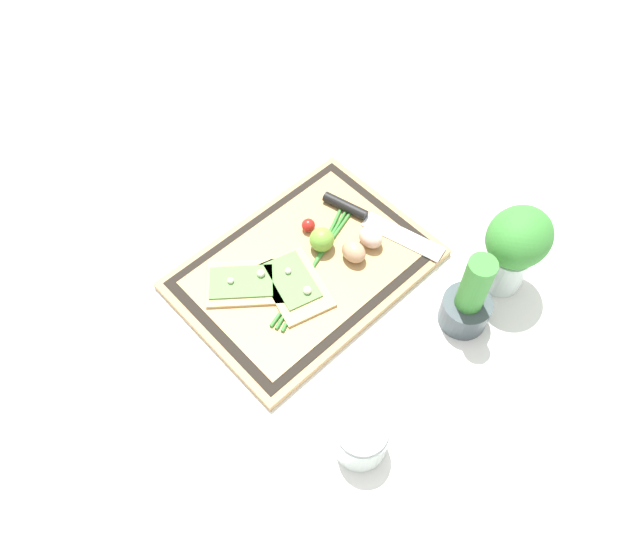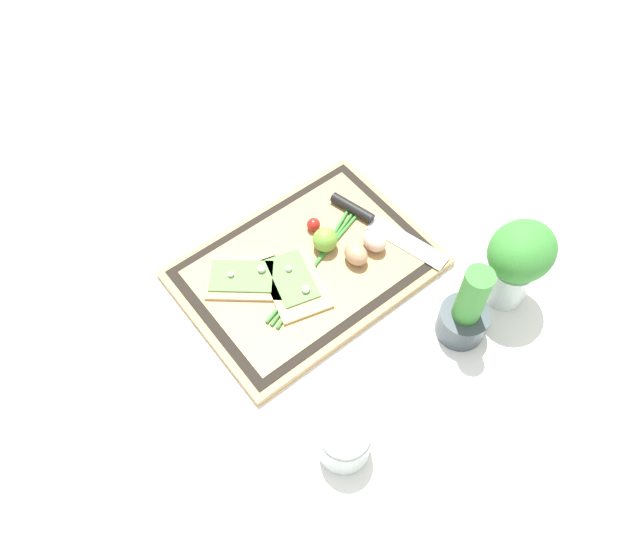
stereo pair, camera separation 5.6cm
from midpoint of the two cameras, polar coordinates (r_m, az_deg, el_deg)
ground_plane at (r=1.26m, az=-2.63°, el=0.26°), size 6.00×6.00×0.00m
cutting_board at (r=1.25m, az=-2.65°, el=0.51°), size 0.49×0.35×0.02m
pizza_slice_near at (r=1.23m, az=-8.07°, el=-0.76°), size 0.19×0.18×0.02m
pizza_slice_far at (r=1.22m, az=-3.63°, el=-0.96°), size 0.14×0.18×0.02m
knife at (r=1.31m, az=2.69°, el=5.40°), size 0.10×0.28×0.02m
egg_brown at (r=1.24m, az=1.83°, el=2.06°), size 0.04×0.05×0.04m
egg_pink at (r=1.26m, az=3.39°, el=3.37°), size 0.04×0.05×0.04m
lime at (r=1.25m, az=-1.11°, el=3.17°), size 0.05×0.05×0.05m
cherry_tomato_red at (r=1.28m, az=-2.32°, el=4.49°), size 0.03×0.03×0.03m
scallion_bunch at (r=1.24m, az=-1.78°, el=0.92°), size 0.31×0.14×0.01m
herb_pot at (r=1.17m, az=12.10°, el=-2.51°), size 0.09×0.09×0.19m
sauce_jar at (r=1.07m, az=2.23°, el=-14.87°), size 0.09×0.09×0.09m
herb_glass at (r=1.20m, az=16.16°, el=2.46°), size 0.13×0.12×0.20m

